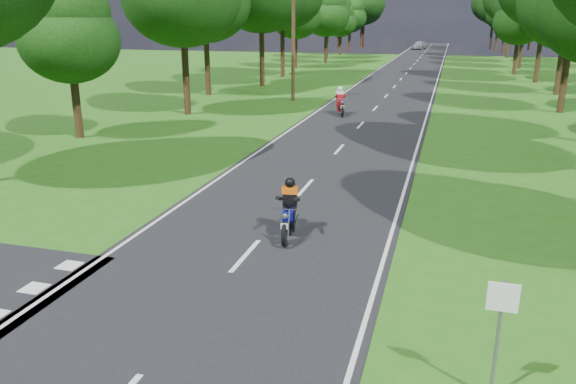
% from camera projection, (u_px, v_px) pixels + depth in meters
% --- Properties ---
extents(ground, '(160.00, 160.00, 0.00)m').
position_uv_depth(ground, '(213.00, 293.00, 11.97)').
color(ground, '#275D15').
rests_on(ground, ground).
extents(main_road, '(7.00, 140.00, 0.02)m').
position_uv_depth(main_road, '(406.00, 73.00, 57.81)').
color(main_road, black).
rests_on(main_road, ground).
extents(road_markings, '(7.40, 140.00, 0.01)m').
position_uv_depth(road_markings, '(403.00, 75.00, 56.13)').
color(road_markings, silver).
rests_on(road_markings, main_road).
extents(telegraph_pole, '(1.20, 0.26, 8.00)m').
position_uv_depth(telegraph_pole, '(293.00, 40.00, 38.00)').
color(telegraph_pole, '#382616').
rests_on(telegraph_pole, ground).
extents(road_sign, '(0.45, 0.07, 2.00)m').
position_uv_depth(road_sign, '(500.00, 322.00, 8.27)').
color(road_sign, slate).
rests_on(road_sign, ground).
extents(rider_near_blue, '(0.88, 1.93, 1.55)m').
position_uv_depth(rider_near_blue, '(289.00, 208.00, 14.87)').
color(rider_near_blue, '#0E0E9B').
rests_on(rider_near_blue, main_road).
extents(rider_far_red, '(1.28, 2.11, 1.67)m').
position_uv_depth(rider_far_red, '(340.00, 101.00, 33.22)').
color(rider_far_red, '#A00C0E').
rests_on(rider_far_red, main_road).
extents(distant_car, '(2.64, 4.68, 1.50)m').
position_uv_depth(distant_car, '(419.00, 45.00, 98.96)').
color(distant_car, silver).
rests_on(distant_car, main_road).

